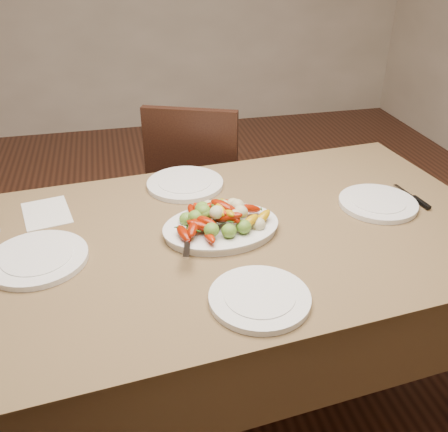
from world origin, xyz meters
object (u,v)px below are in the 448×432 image
object	(u,v)px
plate_left	(38,259)
plate_near	(260,298)
dining_table	(224,321)
chair_far	(201,188)
plate_right	(378,203)
plate_far	(185,184)
serving_platter	(221,229)

from	to	relation	value
plate_left	plate_near	distance (m)	0.67
dining_table	chair_far	xyz separation A→B (m)	(0.08, 0.87, 0.10)
dining_table	plate_right	world-z (taller)	plate_right
chair_far	plate_far	bearing A→B (deg)	95.99
plate_near	plate_right	bearing A→B (deg)	36.05
dining_table	plate_near	bearing A→B (deg)	-87.69
chair_far	serving_platter	xyz separation A→B (m)	(-0.09, -0.87, 0.30)
plate_right	plate_far	xyz separation A→B (m)	(-0.64, 0.31, 0.00)
plate_left	chair_far	bearing A→B (deg)	54.09
plate_right	plate_far	bearing A→B (deg)	154.47
plate_far	plate_left	bearing A→B (deg)	-142.22
plate_left	plate_right	size ratio (longest dim) A/B	1.08
plate_right	dining_table	bearing A→B (deg)	-174.82
plate_near	dining_table	bearing A→B (deg)	92.31
dining_table	serving_platter	size ratio (longest dim) A/B	5.01
plate_left	plate_far	bearing A→B (deg)	37.78
chair_far	plate_right	xyz separation A→B (m)	(0.49, -0.82, 0.29)
dining_table	plate_far	size ratio (longest dim) A/B	6.33
serving_platter	plate_left	bearing A→B (deg)	-176.34
chair_far	plate_left	bearing A→B (deg)	76.39
serving_platter	plate_far	bearing A→B (deg)	99.63
serving_platter	plate_far	size ratio (longest dim) A/B	1.26
plate_right	plate_far	world-z (taller)	same
chair_far	plate_near	distance (m)	1.26
plate_right	serving_platter	bearing A→B (deg)	-175.24
dining_table	plate_far	bearing A→B (deg)	100.92
dining_table	plate_far	distance (m)	0.53
plate_near	chair_far	bearing A→B (deg)	86.88
plate_right	plate_near	world-z (taller)	same
plate_far	dining_table	bearing A→B (deg)	-79.08
plate_right	plate_near	bearing A→B (deg)	-143.95
dining_table	plate_near	world-z (taller)	plate_near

